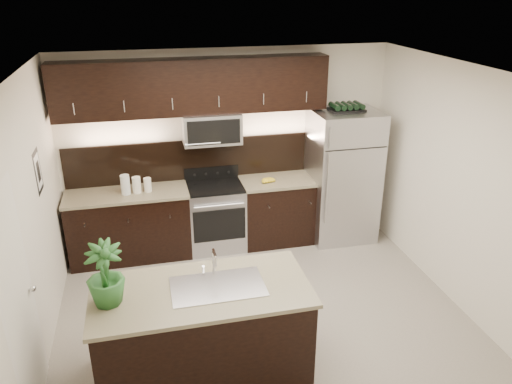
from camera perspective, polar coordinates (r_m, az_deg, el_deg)
ground at (r=5.82m, az=0.75°, el=-13.79°), size 4.50×4.50×0.00m
room_walls at (r=4.93m, az=-0.29°, el=1.74°), size 4.52×4.02×2.71m
counter_run at (r=6.93m, az=-6.29°, el=-2.92°), size 3.51×0.65×0.94m
upper_fixtures at (r=6.53m, az=-6.87°, el=10.96°), size 3.49×0.40×1.66m
island at (r=4.85m, az=-6.04°, el=-15.54°), size 1.96×0.96×0.94m
sink_faucet at (r=4.59m, az=-4.42°, el=-10.51°), size 0.84×0.50×0.28m
refrigerator at (r=7.19m, az=9.77°, el=1.87°), size 0.90×0.81×1.87m
wine_rack at (r=6.90m, az=10.32°, el=9.53°), size 0.46×0.29×0.11m
plant at (r=4.40m, az=-16.89°, el=-8.97°), size 0.34×0.34×0.57m
canisters at (r=6.63m, az=-13.78°, el=0.80°), size 0.39×0.14×0.26m
french_press at (r=7.02m, az=6.82°, el=2.45°), size 0.09×0.09×0.27m
bananas at (r=6.80m, az=0.92°, el=1.32°), size 0.22×0.19×0.06m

